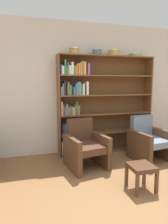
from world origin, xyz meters
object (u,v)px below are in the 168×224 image
object	(u,v)px
bowl_slate	(114,53)
armchair_cushioned	(149,141)
bowl_sage	(135,55)
bowl_terracotta	(74,51)
bowl_brass	(97,52)
bookshelf	(96,105)
armchair_leather	(85,146)
footstool	(141,170)

from	to	relation	value
bowl_slate	armchair_cushioned	distance (m)	1.95
bowl_sage	bowl_terracotta	bearing A→B (deg)	180.00
bowl_brass	bowl_sage	world-z (taller)	bowl_brass
bowl_slate	armchair_cushioned	size ratio (longest dim) A/B	0.28
bookshelf	armchair_cushioned	size ratio (longest dim) A/B	2.46
bowl_brass	armchair_cushioned	world-z (taller)	bowl_brass
bowl_brass	bowl_sage	xyz separation A→B (m)	(0.89, 0.00, -0.03)
bowl_slate	bookshelf	bearing A→B (deg)	177.88
bookshelf	armchair_leather	bearing A→B (deg)	-122.90
bowl_terracotta	footstool	size ratio (longest dim) A/B	0.54
bowl_slate	bowl_sage	size ratio (longest dim) A/B	0.81
bowl_brass	armchair_leather	distance (m)	1.94
bowl_brass	bowl_slate	bearing A→B (deg)	0.00
bowl_brass	bowl_slate	size ratio (longest dim) A/B	0.85
armchair_leather	footstool	xyz separation A→B (m)	(0.53, -0.99, -0.08)
bowl_terracotta	armchair_leather	size ratio (longest dim) A/B	0.23
bowl_brass	armchair_cushioned	distance (m)	2.07
bowl_brass	armchair_leather	bearing A→B (deg)	-124.00
bowl_sage	footstool	bearing A→B (deg)	-115.77
bowl_terracotta	bowl_sage	world-z (taller)	bowl_terracotta
bowl_sage	bowl_brass	bearing A→B (deg)	180.00
armchair_cushioned	bowl_brass	bearing A→B (deg)	-45.77
bookshelf	armchair_leather	world-z (taller)	bookshelf
bowl_sage	armchair_leather	bearing A→B (deg)	-153.43
bowl_slate	bowl_sage	bearing A→B (deg)	0.00
bowl_terracotta	bookshelf	bearing A→B (deg)	1.74
bowl_brass	bowl_terracotta	bearing A→B (deg)	180.00
bowl_sage	footstool	size ratio (longest dim) A/B	0.80
armchair_leather	bowl_slate	bearing A→B (deg)	-151.09
bookshelf	armchair_cushioned	distance (m)	1.29
bowl_slate	footstool	world-z (taller)	bowl_slate
footstool	bookshelf	bearing A→B (deg)	93.14
bowl_brass	armchair_cushioned	bearing A→B (deg)	-37.81
bowl_slate	armchair_cushioned	xyz separation A→B (m)	(0.48, -0.67, -1.76)
bookshelf	bowl_brass	bearing A→B (deg)	-57.38
armchair_leather	bowl_brass	bearing A→B (deg)	-133.94
bowl_terracotta	armchair_leather	distance (m)	1.89
bowl_brass	bowl_sage	bearing A→B (deg)	0.00
bowl_terracotta	armchair_cushioned	world-z (taller)	bowl_terracotta
bookshelf	bowl_sage	size ratio (longest dim) A/B	7.08
footstool	armchair_leather	bearing A→B (deg)	118.22
bowl_slate	armchair_leather	size ratio (longest dim) A/B	0.28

